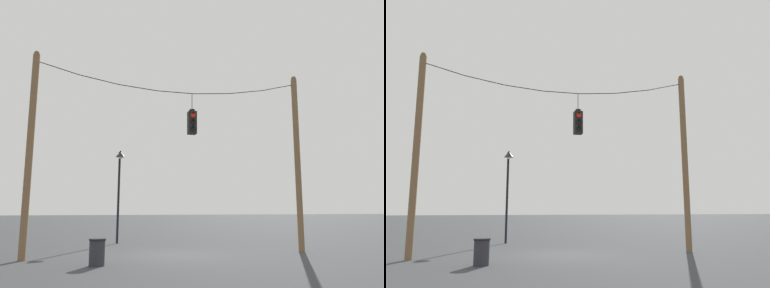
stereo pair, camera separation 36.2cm
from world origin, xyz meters
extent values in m
plane|color=#383A3D|center=(0.00, 0.00, 0.00)|extent=(200.00, 200.00, 0.00)
cylinder|color=brown|center=(-5.48, -0.27, 3.81)|extent=(0.26, 0.26, 7.62)
sphere|color=brown|center=(-5.48, -0.27, 7.67)|extent=(0.20, 0.20, 0.20)
cylinder|color=brown|center=(5.48, -0.27, 3.81)|extent=(0.26, 0.26, 7.62)
sphere|color=brown|center=(5.48, -0.27, 7.67)|extent=(0.20, 0.20, 0.20)
cylinder|color=black|center=(-4.70, -0.27, 7.17)|extent=(1.57, 0.03, 0.43)
cylinder|color=black|center=(-3.13, -0.27, 6.83)|extent=(1.57, 0.03, 0.30)
cylinder|color=black|center=(-1.57, -0.27, 6.63)|extent=(1.57, 0.03, 0.16)
cylinder|color=black|center=(0.00, -0.27, 6.57)|extent=(1.57, 0.03, 0.03)
cylinder|color=black|center=(1.57, -0.27, 6.63)|extent=(1.57, 0.03, 0.16)
cylinder|color=black|center=(3.13, -0.27, 6.83)|extent=(1.57, 0.03, 0.30)
cylinder|color=black|center=(4.70, -0.27, 7.17)|extent=(1.57, 0.03, 0.43)
cube|color=black|center=(0.68, -0.27, 5.30)|extent=(0.34, 0.34, 0.95)
cube|color=black|center=(0.68, -0.27, 5.83)|extent=(0.19, 0.19, 0.10)
cylinder|color=black|center=(0.68, -0.27, 6.22)|extent=(0.02, 0.02, 0.68)
cylinder|color=red|center=(0.68, -0.46, 5.59)|extent=(0.20, 0.03, 0.20)
cylinder|color=black|center=(0.68, -0.50, 5.68)|extent=(0.07, 0.12, 0.07)
cylinder|color=black|center=(0.68, -0.46, 5.30)|extent=(0.20, 0.03, 0.20)
cylinder|color=black|center=(0.68, -0.50, 5.39)|extent=(0.07, 0.12, 0.07)
cylinder|color=black|center=(0.68, -0.46, 5.02)|extent=(0.20, 0.03, 0.20)
cylinder|color=black|center=(0.68, -0.50, 5.11)|extent=(0.07, 0.12, 0.07)
cylinder|color=black|center=(-1.84, 5.66, 2.43)|extent=(0.12, 0.12, 4.86)
cylinder|color=black|center=(-1.84, 5.39, 4.81)|extent=(0.07, 0.55, 0.07)
cone|color=#232328|center=(-1.84, 5.11, 4.66)|extent=(0.50, 0.50, 0.30)
sphere|color=silver|center=(-1.84, 5.11, 4.51)|extent=(0.22, 0.22, 0.22)
cylinder|color=#2D2D33|center=(-2.96, -2.19, 0.40)|extent=(0.49, 0.49, 0.79)
cylinder|color=black|center=(-2.96, -2.19, 0.82)|extent=(0.53, 0.53, 0.06)
camera|label=1|loc=(-3.17, -14.88, 1.79)|focal=35.00mm
camera|label=2|loc=(-2.82, -14.97, 1.79)|focal=35.00mm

